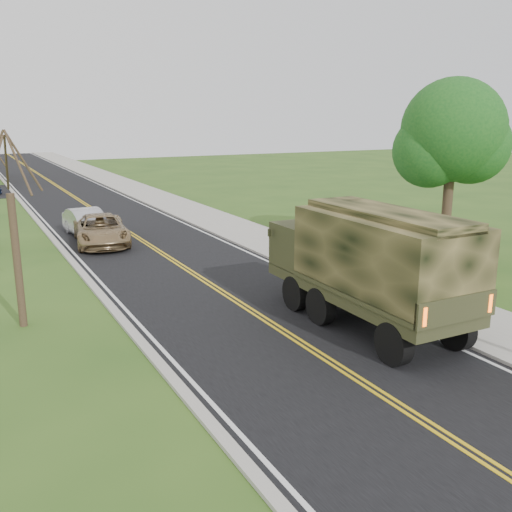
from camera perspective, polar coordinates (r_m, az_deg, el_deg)
ground at (r=13.53m, az=15.57°, el=-15.20°), size 160.00×160.00×0.00m
road at (r=49.56m, az=-17.87°, el=5.73°), size 8.00×120.00×0.01m
curb_right at (r=50.43m, az=-13.22°, el=6.22°), size 0.30×120.00×0.12m
sidewalk_right at (r=50.89m, az=-11.30°, el=6.38°), size 3.20×120.00×0.10m
curb_left at (r=49.03m, az=-22.66°, el=5.30°), size 0.30×120.00×0.10m
leafy_tree at (r=26.77m, az=19.06°, el=11.07°), size 4.83×4.50×8.10m
bare_tree_a at (r=18.87m, az=-22.93°, el=1.04°), size 1.93×2.26×6.08m
military_truck at (r=17.75m, az=11.27°, el=-0.34°), size 2.74×7.68×3.82m
suv_champagne at (r=30.28m, az=-15.23°, el=2.54°), size 3.25×5.77×1.52m
sedan_silver at (r=32.53m, az=-16.51°, el=3.19°), size 1.98×4.68×1.50m
pickup_navy at (r=28.29m, az=12.78°, el=1.89°), size 5.39×2.72×1.50m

